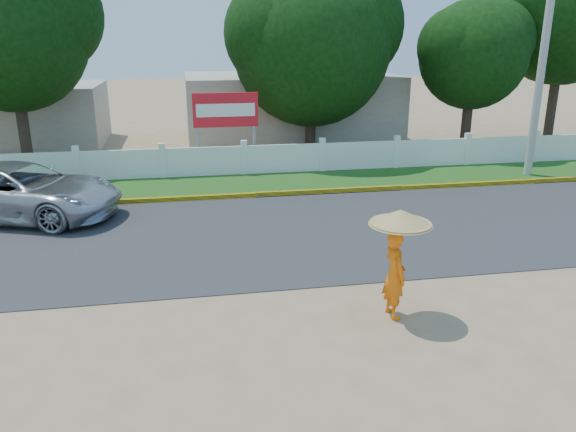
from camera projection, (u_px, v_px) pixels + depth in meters
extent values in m
plane|color=#9E8460|center=(307.00, 312.00, 10.77)|extent=(120.00, 120.00, 0.00)
cube|color=#38383A|center=(271.00, 233.00, 14.98)|extent=(60.00, 7.00, 0.02)
cube|color=#2D601E|center=(249.00, 184.00, 19.89)|extent=(60.00, 3.50, 0.03)
cube|color=yellow|center=(255.00, 195.00, 18.28)|extent=(40.00, 0.18, 0.16)
cube|color=silver|center=(244.00, 160.00, 21.08)|extent=(40.00, 0.10, 1.10)
cube|color=#B7AD99|center=(290.00, 108.00, 27.62)|extent=(10.00, 6.00, 3.20)
cube|color=#B7AD99|center=(15.00, 116.00, 26.41)|extent=(8.00, 5.00, 2.80)
cylinder|color=#9B9B98|center=(541.00, 73.00, 19.99)|extent=(0.28, 0.28, 7.47)
imported|color=#AFB1B7|center=(20.00, 192.00, 16.02)|extent=(6.22, 4.30, 1.58)
imported|color=orange|center=(395.00, 275.00, 10.38)|extent=(0.46, 0.65, 1.69)
cylinder|color=#96969B|center=(399.00, 242.00, 10.19)|extent=(0.02, 0.02, 1.10)
cone|color=tan|center=(401.00, 217.00, 10.04)|extent=(1.16, 1.16, 0.28)
cylinder|color=gray|center=(198.00, 144.00, 21.68)|extent=(0.12, 0.12, 2.00)
cylinder|color=gray|center=(255.00, 143.00, 22.06)|extent=(0.12, 0.12, 2.00)
cube|color=red|center=(226.00, 110.00, 21.47)|extent=(2.50, 0.12, 1.30)
cube|color=silver|center=(226.00, 110.00, 21.41)|extent=(2.25, 0.02, 0.49)
cylinder|color=#473828|center=(311.00, 123.00, 24.47)|extent=(0.44, 0.44, 2.75)
sphere|color=#10390D|center=(311.00, 46.00, 23.47)|extent=(6.68, 6.68, 6.68)
cylinder|color=#473828|center=(553.00, 100.00, 26.75)|extent=(0.44, 0.44, 4.16)
sphere|color=#10390D|center=(565.00, 15.00, 25.57)|extent=(6.25, 6.25, 6.25)
cylinder|color=#473828|center=(467.00, 119.00, 24.93)|extent=(0.44, 0.44, 2.94)
sphere|color=#10390D|center=(473.00, 55.00, 24.08)|extent=(4.64, 4.64, 4.64)
cylinder|color=#473828|center=(23.00, 122.00, 22.35)|extent=(0.44, 0.44, 3.44)
sphere|color=#10390D|center=(10.00, 35.00, 21.31)|extent=(5.83, 5.83, 5.83)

